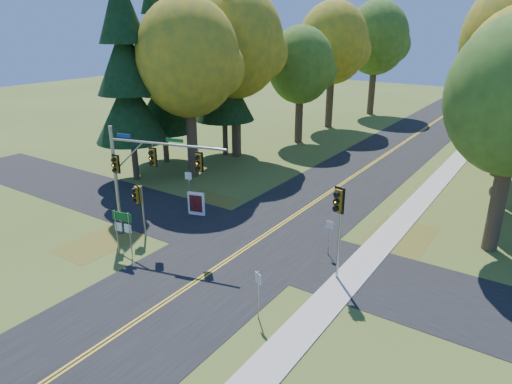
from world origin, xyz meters
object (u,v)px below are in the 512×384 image
Objects in this scene: info_kiosk at (196,204)px; traffic_mast at (141,169)px; east_signal_pole at (339,211)px; route_sign_cluster at (123,225)px.

traffic_mast is at bearing -110.76° from info_kiosk.
info_kiosk is (0.25, 4.24, -3.46)m from traffic_mast.
east_signal_pole reaches higher than route_sign_cluster.
traffic_mast reaches higher than info_kiosk.
info_kiosk is at bearing 85.07° from route_sign_cluster.
east_signal_pole is 3.09× the size of info_kiosk.
traffic_mast is 3.44m from route_sign_cluster.
info_kiosk is at bearing 177.24° from east_signal_pole.
traffic_mast is 1.44× the size of east_signal_pole.
route_sign_cluster is at bearing -84.43° from traffic_mast.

